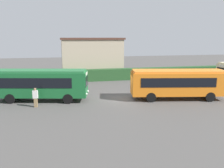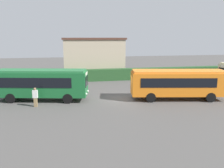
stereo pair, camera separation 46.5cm
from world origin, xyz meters
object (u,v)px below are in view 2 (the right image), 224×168
bus_orange (178,83)px  person_right (49,86)px  bus_green (42,83)px  person_center (35,97)px

bus_orange → person_right: bearing=171.9°
bus_green → bus_orange: bus_green is taller
bus_green → person_center: (-0.45, -2.18, -0.89)m
person_right → bus_green: bearing=51.0°
person_center → bus_green: bearing=177.3°
bus_orange → person_right: size_ratio=5.34×
bus_green → bus_orange: size_ratio=0.95×
bus_green → person_center: bearing=-88.9°
bus_orange → person_center: size_ratio=5.50×
person_right → bus_orange: bearing=137.0°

